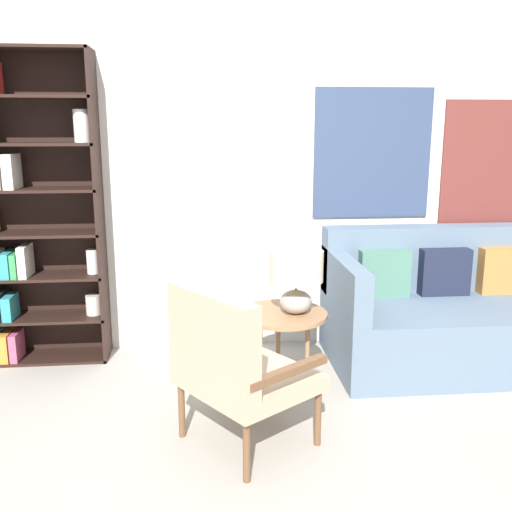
% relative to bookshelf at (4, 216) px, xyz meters
% --- Properties ---
extents(ground_plane, '(14.00, 14.00, 0.00)m').
position_rel_bookshelf_xyz_m(ground_plane, '(1.64, -1.85, -1.05)').
color(ground_plane, '#9E998E').
extents(wall_back, '(6.40, 0.08, 2.70)m').
position_rel_bookshelf_xyz_m(wall_back, '(1.70, 0.18, 0.30)').
color(wall_back, silver).
rests_on(wall_back, ground_plane).
extents(bookshelf, '(1.03, 0.30, 2.15)m').
position_rel_bookshelf_xyz_m(bookshelf, '(0.00, 0.00, 0.00)').
color(bookshelf, black).
rests_on(bookshelf, ground_plane).
extents(armchair, '(0.82, 0.84, 0.87)m').
position_rel_bookshelf_xyz_m(armchair, '(1.48, -1.31, -0.56)').
color(armchair, brown).
rests_on(armchair, ground_plane).
extents(couch, '(1.71, 0.94, 0.93)m').
position_rel_bookshelf_xyz_m(couch, '(3.09, -0.30, -0.70)').
color(couch, slate).
rests_on(couch, ground_plane).
extents(side_table, '(0.57, 0.57, 0.51)m').
position_rel_bookshelf_xyz_m(side_table, '(1.83, -0.63, -0.59)').
color(side_table, '#99704C').
rests_on(side_table, ground_plane).
extents(table_lamp, '(0.33, 0.33, 0.40)m').
position_rel_bookshelf_xyz_m(table_lamp, '(1.91, -0.65, -0.29)').
color(table_lamp, '#A59E93').
rests_on(table_lamp, side_table).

